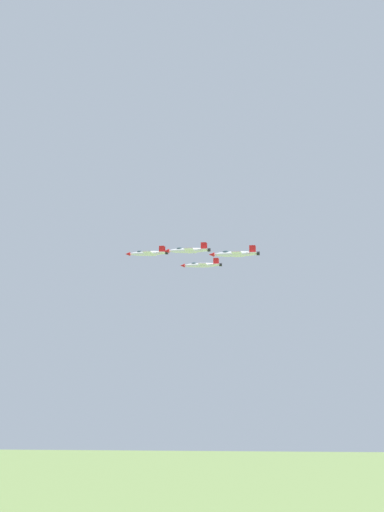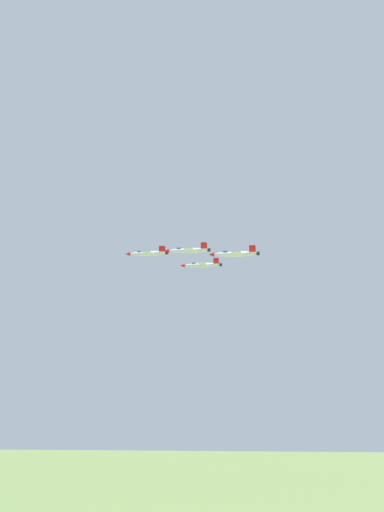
# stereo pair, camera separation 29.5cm
# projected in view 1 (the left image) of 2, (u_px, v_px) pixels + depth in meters

# --- Properties ---
(jet_lead) EXTENTS (15.64, 9.68, 3.29)m
(jet_lead) POSITION_uv_depth(u_px,v_px,m) (148.00, 253.00, 256.94)
(jet_lead) COLOR white
(jet_left_wingman) EXTENTS (15.64, 9.61, 3.29)m
(jet_left_wingman) POSITION_uv_depth(u_px,v_px,m) (188.00, 250.00, 239.49)
(jet_left_wingman) COLOR white
(jet_right_wingman) EXTENTS (15.68, 9.64, 3.30)m
(jet_right_wingman) POSITION_uv_depth(u_px,v_px,m) (202.00, 265.00, 267.92)
(jet_right_wingman) COLOR white
(jet_left_outer) EXTENTS (15.72, 9.65, 3.30)m
(jet_left_outer) POSITION_uv_depth(u_px,v_px,m) (235.00, 254.00, 221.69)
(jet_left_outer) COLOR white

